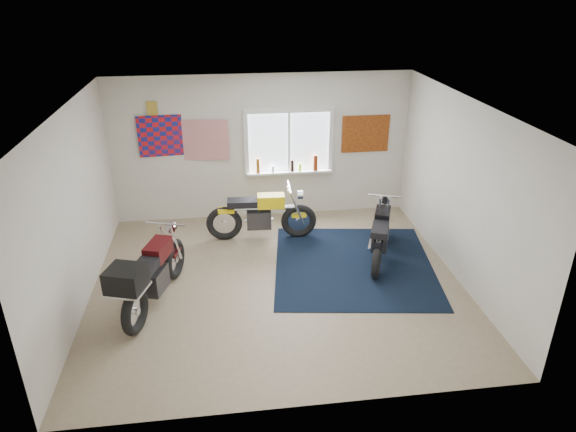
{
  "coord_description": "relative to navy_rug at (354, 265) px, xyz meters",
  "views": [
    {
      "loc": [
        -0.71,
        -6.6,
        4.23
      ],
      "look_at": [
        0.21,
        0.4,
        0.92
      ],
      "focal_mm": 32.0,
      "sensor_mm": 36.0,
      "label": 1
    }
  ],
  "objects": [
    {
      "name": "room_shell",
      "position": [
        -1.27,
        -0.35,
        1.63
      ],
      "size": [
        5.5,
        5.5,
        5.5
      ],
      "color": "white",
      "rests_on": "ground"
    },
    {
      "name": "oil_bottles",
      "position": [
        -0.7,
        2.05,
        1.02
      ],
      "size": [
        1.16,
        0.09,
        0.3
      ],
      "color": "brown",
      "rests_on": "window_assembly"
    },
    {
      "name": "triumph_poster",
      "position": [
        0.68,
        2.13,
        1.54
      ],
      "size": [
        0.9,
        0.03,
        0.7
      ],
      "primitive_type": "cube",
      "color": "#A54C14",
      "rests_on": "room_shell"
    },
    {
      "name": "flag_display",
      "position": [
        -3.17,
        2.13,
        2.14
      ],
      "size": [
        1.6,
        0.1,
        1.17
      ],
      "color": "red",
      "rests_on": "room_shell"
    },
    {
      "name": "navy_rug",
      "position": [
        0.0,
        0.0,
        0.0
      ],
      "size": [
        2.84,
        2.92,
        0.01
      ],
      "primitive_type": "cube",
      "rotation": [
        0.0,
        0.0,
        -0.14
      ],
      "color": "black",
      "rests_on": "ground"
    },
    {
      "name": "maroon_tourer",
      "position": [
        -3.07,
        -0.78,
        0.52
      ],
      "size": [
        0.95,
        1.98,
        1.02
      ],
      "rotation": [
        0.0,
        0.0,
        1.27
      ],
      "color": "black",
      "rests_on": "ground"
    },
    {
      "name": "yellow_triumph",
      "position": [
        -1.39,
        1.15,
        0.42
      ],
      "size": [
        1.94,
        0.58,
        0.98
      ],
      "rotation": [
        0.0,
        0.0,
        -0.05
      ],
      "color": "black",
      "rests_on": "ground"
    },
    {
      "name": "black_chrome_bike",
      "position": [
        0.47,
        0.2,
        0.4
      ],
      "size": [
        0.82,
        1.73,
        0.93
      ],
      "rotation": [
        0.0,
        0.0,
        1.2
      ],
      "color": "black",
      "rests_on": "navy_rug"
    },
    {
      "name": "window_assembly",
      "position": [
        -0.77,
        2.12,
        1.36
      ],
      "size": [
        1.66,
        0.17,
        1.26
      ],
      "color": "white",
      "rests_on": "room_shell"
    },
    {
      "name": "ground",
      "position": [
        -1.27,
        -0.35,
        -0.01
      ],
      "size": [
        5.5,
        5.5,
        0.0
      ],
      "primitive_type": "plane",
      "color": "#9E896B",
      "rests_on": "ground"
    }
  ]
}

